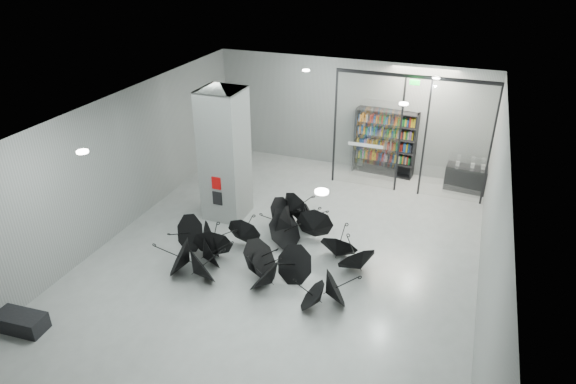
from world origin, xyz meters
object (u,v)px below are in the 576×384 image
at_px(bench, 18,321).
at_px(umbrella_cluster, 267,249).
at_px(shop_counter, 467,179).
at_px(bookshelf, 385,143).
at_px(column, 225,155).

relative_size(bench, umbrella_cluster, 0.21).
bearing_deg(shop_counter, bench, -124.16).
bearing_deg(bench, umbrella_cluster, 42.85).
bearing_deg(umbrella_cluster, bookshelf, 74.50).
bearing_deg(shop_counter, umbrella_cluster, -121.95).
distance_m(column, bench, 6.86).
xyz_separation_m(column, umbrella_cluster, (2.11, -1.85, -1.68)).
distance_m(shop_counter, umbrella_cluster, 7.84).
height_order(column, umbrella_cluster, column).
relative_size(column, bookshelf, 1.68).
relative_size(column, umbrella_cluster, 0.66).
height_order(bench, bookshelf, bookshelf).
distance_m(bookshelf, shop_counter, 3.08).
bearing_deg(bookshelf, umbrella_cluster, -100.26).
bearing_deg(bench, shop_counter, 45.70).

